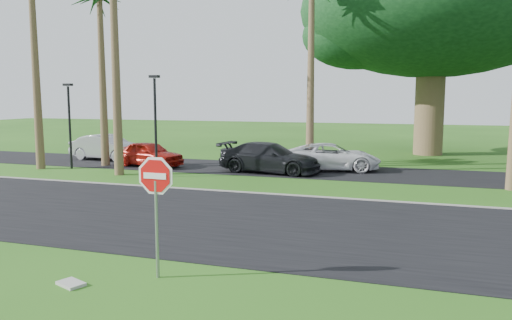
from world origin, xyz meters
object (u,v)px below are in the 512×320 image
Objects in this scene: car_dark at (270,158)px; car_minivan at (332,157)px; car_red at (149,154)px; stop_sign_near at (156,192)px; car_silver at (107,148)px.

car_dark is 1.04× the size of car_minivan.
car_dark reaches higher than car_minivan.
car_dark is at bearing -76.75° from car_red.
stop_sign_near is at bearing -135.29° from car_red.
car_silver is 0.92× the size of car_minivan.
car_silver is 0.89× the size of car_dark.
car_silver reaches higher than car_dark.
car_minivan is at bearing -66.16° from car_red.
car_dark is at bearing -93.54° from car_silver.
car_silver is 1.15× the size of car_red.
car_red is at bearing 120.71° from stop_sign_near.
car_silver is at bearing 80.68° from car_red.
car_red is 0.80× the size of car_minivan.
stop_sign_near is 0.68× the size of car_red.
car_minivan is (0.82, 16.07, -1.10)m from stop_sign_near.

